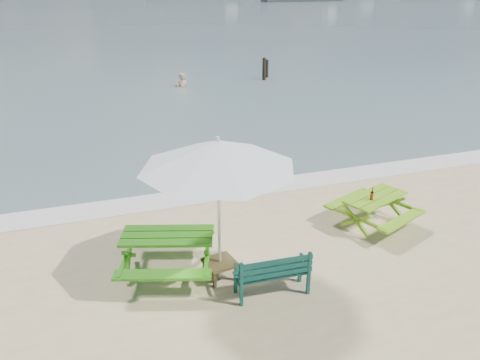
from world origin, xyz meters
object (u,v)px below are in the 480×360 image
object	(u,v)px
picnic_table_right	(374,211)
swimmer	(182,92)
park_bench	(272,281)
picnic_table_left	(168,254)
patio_umbrella	(218,154)
beer_bottle	(372,196)
side_table	(220,269)

from	to	relation	value
picnic_table_right	swimmer	bearing A→B (deg)	93.31
park_bench	picnic_table_left	bearing A→B (deg)	142.12
park_bench	picnic_table_right	bearing A→B (deg)	26.94
patio_umbrella	picnic_table_right	bearing A→B (deg)	12.40
picnic_table_right	picnic_table_left	bearing A→B (deg)	-175.85
picnic_table_left	swimmer	xyz separation A→B (m)	(3.57, 15.56, -0.61)
picnic_table_right	patio_umbrella	xyz separation A→B (m)	(-3.64, -0.80, 1.99)
patio_umbrella	beer_bottle	world-z (taller)	patio_umbrella
beer_bottle	park_bench	bearing A→B (deg)	-153.42
picnic_table_left	patio_umbrella	size ratio (longest dim) A/B	0.73
park_bench	patio_umbrella	bearing A→B (deg)	134.81
picnic_table_left	beer_bottle	distance (m)	4.30
swimmer	side_table	bearing A→B (deg)	-99.75
picnic_table_right	side_table	world-z (taller)	picnic_table_right
picnic_table_right	patio_umbrella	distance (m)	4.22
picnic_table_right	park_bench	size ratio (longest dim) A/B	1.58
park_bench	side_table	xyz separation A→B (m)	(-0.69, 0.70, -0.06)
beer_bottle	side_table	bearing A→B (deg)	-168.76
park_bench	patio_umbrella	world-z (taller)	patio_umbrella
side_table	swimmer	bearing A→B (deg)	80.25
beer_bottle	swimmer	xyz separation A→B (m)	(-0.70, 15.35, -1.02)
patio_umbrella	side_table	bearing A→B (deg)	0.00
picnic_table_left	picnic_table_right	distance (m)	4.47
picnic_table_right	beer_bottle	world-z (taller)	beer_bottle
picnic_table_left	swimmer	distance (m)	15.98
patio_umbrella	beer_bottle	bearing A→B (deg)	11.24
park_bench	side_table	world-z (taller)	park_bench
picnic_table_right	park_bench	bearing A→B (deg)	-153.06
picnic_table_right	beer_bottle	size ratio (longest dim) A/B	7.32
picnic_table_left	beer_bottle	size ratio (longest dim) A/B	7.93
side_table	beer_bottle	xyz separation A→B (m)	(3.46, 0.69, 0.60)
picnic_table_left	park_bench	world-z (taller)	park_bench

